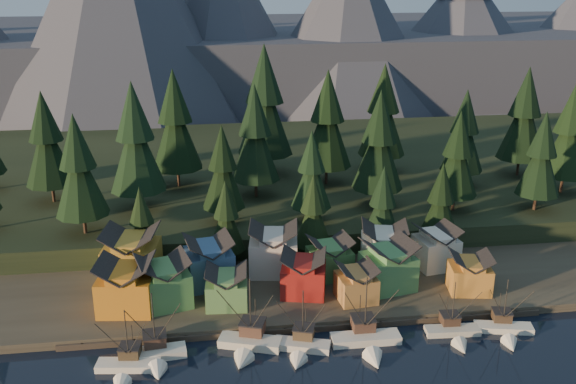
{
  "coord_description": "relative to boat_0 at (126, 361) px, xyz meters",
  "views": [
    {
      "loc": [
        -16.08,
        -75.35,
        56.47
      ],
      "look_at": [
        -1.38,
        30.0,
        19.12
      ],
      "focal_mm": 40.0,
      "sensor_mm": 36.0,
      "label": 1
    }
  ],
  "objects": [
    {
      "name": "shore_strip",
      "position": [
        28.55,
        32.51,
        -1.21
      ],
      "size": [
        400.0,
        50.0,
        1.5
      ],
      "primitive_type": "cube",
      "color": "#332E25",
      "rests_on": "ground"
    },
    {
      "name": "hillside",
      "position": [
        28.55,
        82.51,
        1.04
      ],
      "size": [
        420.0,
        100.0,
        6.0
      ],
      "primitive_type": "cube",
      "color": "black",
      "rests_on": "ground"
    },
    {
      "name": "dock",
      "position": [
        28.55,
        9.01,
        -1.46
      ],
      "size": [
        80.0,
        4.0,
        1.0
      ],
      "primitive_type": "cube",
      "color": "#473E33",
      "rests_on": "ground"
    },
    {
      "name": "mountain_ridge",
      "position": [
        24.35,
        206.1,
        24.1
      ],
      "size": [
        560.0,
        190.0,
        90.0
      ],
      "color": "#444957",
      "rests_on": "ground"
    },
    {
      "name": "boat_0",
      "position": [
        0.0,
        0.0,
        0.0
      ],
      "size": [
        9.87,
        10.53,
        10.58
      ],
      "rotation": [
        0.0,
        0.0,
        -0.13
      ],
      "color": "white",
      "rests_on": "ground"
    },
    {
      "name": "boat_1",
      "position": [
        4.19,
        2.52,
        0.4
      ],
      "size": [
        9.68,
        10.36,
        11.9
      ],
      "rotation": [
        0.0,
        0.0,
        0.11
      ],
      "color": "silver",
      "rests_on": "ground"
    },
    {
      "name": "boat_2",
      "position": [
        18.27,
        3.53,
        0.59
      ],
      "size": [
        10.63,
        11.28,
        12.8
      ],
      "rotation": [
        0.0,
        0.0,
        -0.32
      ],
      "color": "beige",
      "rests_on": "ground"
    },
    {
      "name": "boat_3",
      "position": [
        26.34,
        1.81,
        0.18
      ],
      "size": [
        9.44,
        9.95,
        10.97
      ],
      "rotation": [
        0.0,
        0.0,
        -0.31
      ],
      "color": "beige",
      "rests_on": "ground"
    },
    {
      "name": "boat_4",
      "position": [
        36.94,
        1.88,
        0.32
      ],
      "size": [
        11.36,
        12.37,
        12.37
      ],
      "rotation": [
        0.0,
        0.0,
        -0.01
      ],
      "color": "silver",
      "rests_on": "ground"
    },
    {
      "name": "boat_5",
      "position": [
        51.54,
        2.64,
        -0.07
      ],
      "size": [
        9.21,
        9.94,
        10.12
      ],
      "rotation": [
        0.0,
        0.0,
        -0.06
      ],
      "color": "beige",
      "rests_on": "ground"
    },
    {
      "name": "boat_6",
      "position": [
        60.06,
        2.31,
        -0.13
      ],
      "size": [
        9.9,
        10.45,
        10.11
      ],
      "rotation": [
        0.0,
        0.0,
        -0.21
      ],
      "color": "silver",
      "rests_on": "ground"
    },
    {
      "name": "house_front_0",
      "position": [
        -1.15,
        16.42,
        4.32
      ],
      "size": [
        10.08,
        9.64,
        9.08
      ],
      "rotation": [
        0.0,
        0.0,
        -0.12
      ],
      "color": "#C1741B",
      "rests_on": "shore_strip"
    },
    {
      "name": "house_front_1",
      "position": [
        4.98,
        17.25,
        4.14
      ],
      "size": [
        10.23,
        9.98,
        8.74
      ],
      "rotation": [
        0.0,
        0.0,
        0.26
      ],
      "color": "#4D8849",
      "rests_on": "shore_strip"
    },
    {
      "name": "house_front_2",
      "position": [
        15.6,
        15.61,
        3.14
      ],
      "size": [
        7.54,
        7.59,
        6.84
      ],
      "rotation": [
        0.0,
        0.0,
        -0.08
      ],
      "color": "#518447",
      "rests_on": "shore_strip"
    },
    {
      "name": "house_front_3",
      "position": [
        29.25,
        17.75,
        3.64
      ],
      "size": [
        9.11,
        8.84,
        7.79
      ],
      "rotation": [
        0.0,
        0.0,
        -0.23
      ],
      "color": "maroon",
      "rests_on": "shore_strip"
    },
    {
      "name": "house_front_4",
      "position": [
        38.01,
        14.37,
        2.97
      ],
      "size": [
        7.03,
        7.48,
        6.52
      ],
      "rotation": [
        0.0,
        0.0,
        0.11
      ],
      "color": "#AD793D",
      "rests_on": "shore_strip"
    },
    {
      "name": "house_front_5",
      "position": [
        44.68,
        17.82,
        4.29
      ],
      "size": [
        10.12,
        9.53,
        9.04
      ],
      "rotation": [
        0.0,
        0.0,
        0.22
      ],
      "color": "#48854A",
      "rests_on": "shore_strip"
    },
    {
      "name": "house_front_6",
      "position": [
        58.85,
        14.76,
        3.25
      ],
      "size": [
        8.06,
        7.74,
        7.05
      ],
      "rotation": [
        0.0,
        0.0,
        -0.17
      ],
      "color": "#BC7D30",
      "rests_on": "shore_strip"
    },
    {
      "name": "house_back_0",
      "position": [
        -1.06,
        26.54,
        5.01
      ],
      "size": [
        10.72,
        10.39,
        10.42
      ],
      "rotation": [
        0.0,
        0.0,
        -0.14
      ],
      "color": "#AA842B",
      "rests_on": "shore_strip"
    },
    {
      "name": "house_back_1",
      "position": [
        12.87,
        23.71,
        4.34
      ],
      "size": [
        9.44,
        9.52,
        9.14
      ],
      "rotation": [
        0.0,
        0.0,
        0.18
      ],
      "color": "#385A85",
      "rests_on": "shore_strip"
    },
    {
      "name": "house_back_2",
      "position": [
        25.02,
        26.96,
        4.53
      ],
      "size": [
        10.02,
        9.4,
        9.48
      ],
      "rotation": [
        0.0,
        0.0,
        -0.15
      ],
      "color": "beige",
      "rests_on": "shore_strip"
    },
    {
      "name": "house_back_3",
      "position": [
        35.17,
        23.69,
        3.64
      ],
      "size": [
        8.56,
        7.84,
        7.8
      ],
      "rotation": [
        0.0,
        0.0,
        0.14
      ],
      "color": "#478447",
      "rests_on": "shore_strip"
    },
    {
      "name": "house_back_4",
      "position": [
        45.94,
        25.1,
        4.39
      ],
      "size": [
        9.99,
        9.74,
        9.22
      ],
      "rotation": [
        0.0,
        0.0,
        -0.21
      ],
      "color": "silver",
      "rests_on": "shore_strip"
    },
    {
      "name": "house_back_5",
      "position": [
        56.34,
        25.08,
        3.87
      ],
      "size": [
        8.49,
        8.56,
        8.25
      ],
      "rotation": [
        0.0,
        0.0,
        0.17
      ],
      "color": "white",
      "rests_on": "shore_strip"
    },
    {
      "name": "tree_hill_1",
      "position": [
        -21.45,
        60.51,
        17.98
      ],
      "size": [
        10.94,
        10.94,
        25.49
      ],
      "color": "#332319",
      "rests_on": "hillside"
    },
    {
      "name": "tree_hill_2",
      "position": [
        -11.45,
        40.51,
        17.44
      ],
      "size": [
        10.52,
        10.52,
        24.52
      ],
      "color": "#332319",
      "rests_on": "hillside"
    },
    {
      "name": "tree_hill_3",
      "position": [
        -1.45,
        52.51,
        19.62
      ],
      "size": [
        12.23,
        12.23,
        28.49
      ],
      "color": "#332319",
      "rests_on": "hillside"
    },
    {
      "name": "tree_hill_4",
      "position": [
        6.55,
        67.51,
        19.69
      ],
      "size": [
        12.29,
        12.29,
        28.63
      ],
      "color": "#332319",
      "rests_on": "hillside"
    },
    {
      "name": "tree_hill_5",
      "position": [
        16.55,
        42.51,
        15.48
      ],
      "size": [
        8.99,
        8.99,
        20.93
      ],
      "color": "#332319",
      "rests_on": "hillside"
    },
    {
      "name": "tree_hill_6",
      "position": [
        24.55,
        57.51,
        18.47
      ],
      "size": [
        11.32,
        11.32,
        26.38
      ],
      "color": "#332319",
      "rests_on": "hillside"
    },
    {
      "name": "tree_hill_7",
      "position": [
        34.55,
        40.51,
        14.81
      ],
      "size": [
        8.46,
        8.46,
        19.7
      ],
      "color": "#332319",
      "rests_on": "hillside"
    },
    {
      "name": "tree_hill_8",
      "position": [
        42.55,
        64.51,
        19.42
      ],
      "size": [
        12.07,
        12.07,
        28.12
      ],
      "color": "#332319",
      "rests_on": "hillside"
    },
    {
      "name": "tree_hill_9",
      "position": [
        50.55,
        47.51,
        18.37
      ],
      "size": [
        11.25,
        11.25,
        26.2
      ],
      "color": "#332319",
      "rests_on": "hillside"
    },
    {
      "name": "tree_hill_10",
      "position": [
        58.55,
        72.51,
        19.39
      ],
      "size": [
        12.05,
        12.05,
        28.07
      ],
      "color": "#332319",
      "rests_on": "hillside"
    },
    {
      "name": "tree_hill_11",
      "position": [
        66.55,
        42.51,
        16.23
      ],
      "size": [
        9.58,
        9.58,
        22.31
      ],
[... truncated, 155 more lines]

